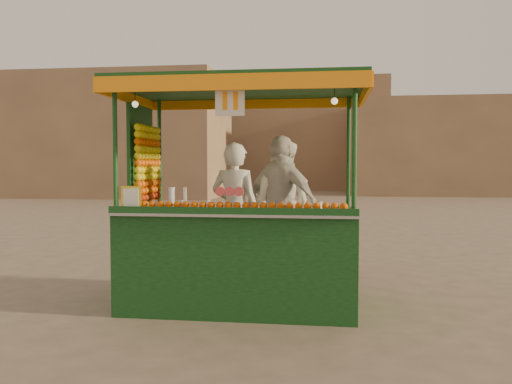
# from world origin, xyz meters

# --- Properties ---
(ground) EXTENTS (90.00, 90.00, 0.00)m
(ground) POSITION_xyz_m (0.00, 0.00, 0.00)
(ground) COLOR brown
(ground) RESTS_ON ground
(building_left) EXTENTS (10.00, 6.00, 6.00)m
(building_left) POSITION_xyz_m (-9.00, 20.00, 3.00)
(building_left) COLOR #917353
(building_left) RESTS_ON ground
(building_right) EXTENTS (9.00, 6.00, 5.00)m
(building_right) POSITION_xyz_m (7.00, 24.00, 2.50)
(building_right) COLOR #917353
(building_right) RESTS_ON ground
(building_center) EXTENTS (14.00, 7.00, 7.00)m
(building_center) POSITION_xyz_m (-2.00, 30.00, 3.50)
(building_center) COLOR #917353
(building_center) RESTS_ON ground
(juice_cart) EXTENTS (2.79, 1.81, 2.54)m
(juice_cart) POSITION_xyz_m (0.23, -0.09, 0.82)
(juice_cart) COLOR #0E3512
(juice_cart) RESTS_ON ground
(vendor_left) EXTENTS (0.63, 0.48, 1.57)m
(vendor_left) POSITION_xyz_m (0.20, 0.08, 1.08)
(vendor_left) COLOR silver
(vendor_left) RESTS_ON ground
(vendor_middle) EXTENTS (0.95, 0.84, 1.62)m
(vendor_middle) POSITION_xyz_m (0.70, 0.54, 1.10)
(vendor_middle) COLOR white
(vendor_middle) RESTS_ON ground
(vendor_right) EXTENTS (1.05, 0.83, 1.67)m
(vendor_right) POSITION_xyz_m (0.73, 0.37, 1.13)
(vendor_right) COLOR silver
(vendor_right) RESTS_ON ground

